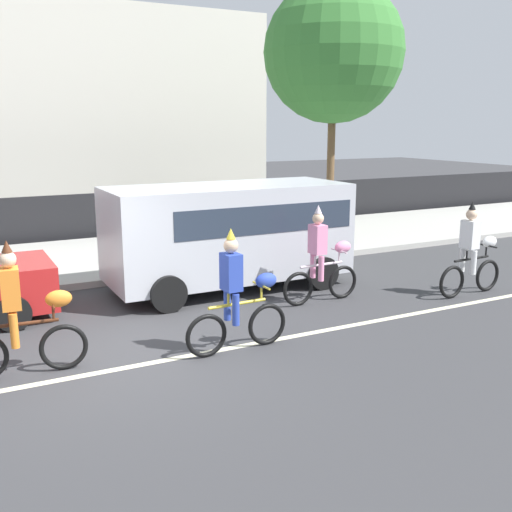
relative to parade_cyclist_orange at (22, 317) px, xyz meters
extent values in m
plane|color=#38383A|center=(1.25, 0.11, -0.84)|extent=(80.00, 80.00, 0.00)
cube|color=beige|center=(1.25, -0.39, -0.84)|extent=(36.00, 0.14, 0.01)
cube|color=#ADAAA3|center=(1.25, 6.61, -0.77)|extent=(60.00, 5.00, 0.15)
cube|color=black|center=(1.25, 9.51, -0.14)|extent=(40.00, 0.08, 1.40)
torus|color=black|center=(0.51, -0.04, -0.51)|extent=(0.67, 0.12, 0.67)
cylinder|color=#4C2614|center=(-0.01, 0.00, -0.09)|extent=(0.97, 0.12, 0.05)
cylinder|color=#4C2614|center=(-0.16, 0.01, 0.00)|extent=(0.04, 0.04, 0.18)
cylinder|color=#4C2614|center=(0.40, -0.03, 0.02)|extent=(0.04, 0.04, 0.23)
cylinder|color=#4C2614|center=(0.40, -0.03, 0.14)|extent=(0.07, 0.50, 0.03)
ellipsoid|color=orange|center=(0.49, -0.04, 0.21)|extent=(0.37, 0.23, 0.24)
cube|color=orange|center=(-0.11, 0.01, 0.42)|extent=(0.26, 0.34, 0.56)
sphere|color=beige|center=(-0.11, 0.01, 0.82)|extent=(0.22, 0.22, 0.22)
cone|color=#4C2614|center=(-0.11, 0.01, 1.00)|extent=(0.14, 0.14, 0.16)
cylinder|color=orange|center=(-0.12, -0.13, -0.13)|extent=(0.11, 0.11, 0.48)
cylinder|color=orange|center=(-0.10, 0.15, -0.13)|extent=(0.11, 0.11, 0.48)
torus|color=black|center=(3.52, -0.50, -0.51)|extent=(0.67, 0.10, 0.67)
torus|color=black|center=(2.47, -0.54, -0.51)|extent=(0.67, 0.10, 0.67)
cylinder|color=gold|center=(3.00, -0.52, -0.09)|extent=(0.97, 0.09, 0.05)
cylinder|color=gold|center=(2.85, -0.53, 0.00)|extent=(0.04, 0.04, 0.18)
cylinder|color=gold|center=(3.42, -0.50, 0.02)|extent=(0.04, 0.04, 0.23)
cylinder|color=gold|center=(3.42, -0.50, 0.14)|extent=(0.05, 0.50, 0.03)
ellipsoid|color=#2D47B2|center=(3.50, -0.50, 0.21)|extent=(0.37, 0.21, 0.24)
cube|color=#2D47B2|center=(2.90, -0.52, 0.42)|extent=(0.25, 0.33, 0.56)
sphere|color=beige|center=(2.90, -0.52, 0.82)|extent=(0.22, 0.22, 0.22)
cone|color=gold|center=(2.90, -0.52, 1.00)|extent=(0.14, 0.14, 0.16)
cylinder|color=#2D47B2|center=(2.91, -0.66, -0.13)|extent=(0.11, 0.11, 0.48)
cylinder|color=#2D47B2|center=(2.89, -0.38, -0.13)|extent=(0.11, 0.11, 0.48)
torus|color=black|center=(6.08, 1.06, -0.51)|extent=(0.67, 0.09, 0.67)
torus|color=black|center=(5.03, 1.03, -0.51)|extent=(0.67, 0.09, 0.67)
cylinder|color=silver|center=(5.56, 1.05, -0.09)|extent=(0.97, 0.07, 0.05)
cylinder|color=silver|center=(5.41, 1.04, 0.00)|extent=(0.04, 0.04, 0.18)
cylinder|color=silver|center=(5.98, 1.06, 0.02)|extent=(0.04, 0.04, 0.23)
cylinder|color=silver|center=(5.98, 1.06, 0.14)|extent=(0.04, 0.50, 0.03)
ellipsoid|color=pink|center=(6.06, 1.06, 0.21)|extent=(0.37, 0.21, 0.24)
cube|color=pink|center=(5.46, 1.04, 0.42)|extent=(0.25, 0.33, 0.56)
sphere|color=beige|center=(5.46, 1.04, 0.82)|extent=(0.22, 0.22, 0.22)
cone|color=silver|center=(5.46, 1.04, 1.00)|extent=(0.14, 0.14, 0.16)
cylinder|color=pink|center=(5.46, 0.90, -0.13)|extent=(0.11, 0.11, 0.48)
cylinder|color=pink|center=(5.45, 1.18, -0.13)|extent=(0.11, 0.11, 0.48)
torus|color=black|center=(9.06, 0.10, -0.51)|extent=(0.67, 0.10, 0.67)
torus|color=black|center=(8.01, 0.05, -0.51)|extent=(0.67, 0.10, 0.67)
cylinder|color=black|center=(8.54, 0.08, -0.09)|extent=(0.97, 0.09, 0.05)
cylinder|color=black|center=(8.39, 0.07, 0.00)|extent=(0.04, 0.04, 0.18)
cylinder|color=black|center=(8.95, 0.10, 0.02)|extent=(0.04, 0.04, 0.23)
cylinder|color=black|center=(8.95, 0.10, 0.14)|extent=(0.06, 0.50, 0.03)
ellipsoid|color=white|center=(9.04, 0.10, 0.21)|extent=(0.37, 0.22, 0.24)
cube|color=white|center=(8.44, 0.07, 0.42)|extent=(0.25, 0.33, 0.56)
sphere|color=beige|center=(8.44, 0.07, 0.82)|extent=(0.22, 0.22, 0.22)
cone|color=black|center=(8.44, 0.07, 1.00)|extent=(0.14, 0.14, 0.16)
cylinder|color=white|center=(8.44, -0.07, -0.13)|extent=(0.11, 0.11, 0.48)
cylinder|color=white|center=(8.43, 0.21, -0.13)|extent=(0.11, 0.11, 0.48)
cube|color=silver|center=(4.40, 2.81, 0.39)|extent=(5.00, 2.00, 1.90)
cube|color=#283342|center=(4.80, 2.81, 0.74)|extent=(3.90, 2.02, 0.56)
cylinder|color=black|center=(6.10, 1.81, -0.49)|extent=(0.70, 0.22, 0.70)
cylinder|color=black|center=(6.10, 3.81, -0.49)|extent=(0.70, 0.22, 0.70)
cylinder|color=black|center=(2.70, 1.81, -0.49)|extent=(0.70, 0.22, 0.70)
cylinder|color=black|center=(2.70, 3.81, -0.49)|extent=(0.70, 0.22, 0.70)
cylinder|color=black|center=(0.05, 2.05, -0.54)|extent=(0.60, 0.20, 0.60)
cylinder|color=black|center=(0.05, 3.77, -0.54)|extent=(0.60, 0.20, 0.60)
cylinder|color=brown|center=(10.15, 7.50, 1.25)|extent=(0.24, 0.24, 3.89)
sphere|color=#387A33|center=(10.15, 7.50, 4.70)|extent=(4.28, 4.28, 4.28)
cylinder|color=#33333D|center=(6.29, 7.87, -0.27)|extent=(0.20, 0.20, 0.85)
cube|color=#1E727A|center=(6.29, 7.87, 0.44)|extent=(0.32, 0.20, 0.56)
sphere|color=tan|center=(6.29, 7.87, 0.83)|extent=(0.20, 0.20, 0.20)
camera|label=1|loc=(-0.75, -8.35, 2.58)|focal=42.00mm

